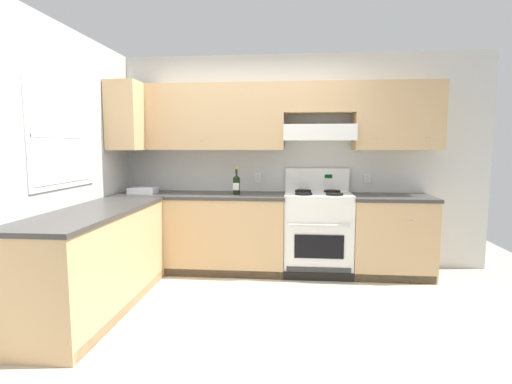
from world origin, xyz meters
TOP-DOWN VIEW (x-y plane):
  - ground_plane at (0.00, 0.00)m, footprint 7.04×7.04m
  - wall_back at (0.40, 1.53)m, footprint 4.68×0.57m
  - wall_left at (-1.59, 0.23)m, footprint 0.47×4.00m
  - counter_back_run at (0.12, 1.24)m, footprint 3.60×0.65m
  - counter_left_run at (-1.24, -0.00)m, footprint 0.63×1.91m
  - stove at (0.79, 1.25)m, footprint 0.76×0.62m
  - wine_bottle at (-0.15, 1.23)m, footprint 0.08×0.08m
  - bowl at (-1.26, 1.21)m, footprint 0.30×0.23m

SIDE VIEW (x-z plane):
  - ground_plane at x=0.00m, z-range 0.00..0.00m
  - counter_back_run at x=0.12m, z-range 0.00..0.91m
  - counter_left_run at x=-1.24m, z-range 0.00..0.91m
  - stove at x=0.79m, z-range -0.12..1.08m
  - bowl at x=-1.26m, z-range 0.90..0.97m
  - wine_bottle at x=-0.15m, z-range 0.87..1.19m
  - wall_left at x=-1.59m, z-range 0.07..2.62m
  - wall_back at x=0.40m, z-range 0.20..2.75m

